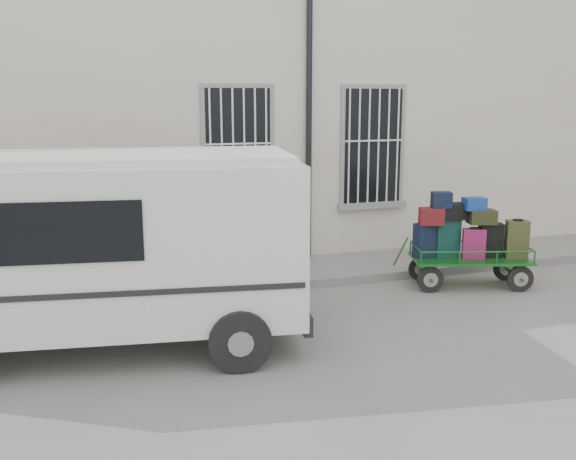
# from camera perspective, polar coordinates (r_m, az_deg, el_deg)

# --- Properties ---
(ground) EXTENTS (80.00, 80.00, 0.00)m
(ground) POSITION_cam_1_polar(r_m,az_deg,el_deg) (9.57, 2.56, -7.73)
(ground) COLOR slate
(ground) RESTS_ON ground
(building) EXTENTS (24.00, 5.15, 6.00)m
(building) POSITION_cam_1_polar(r_m,az_deg,el_deg) (14.29, -5.45, 10.91)
(building) COLOR beige
(building) RESTS_ON ground
(sidewalk) EXTENTS (24.00, 1.70, 0.15)m
(sidewalk) POSITION_cam_1_polar(r_m,az_deg,el_deg) (11.53, -1.39, -3.94)
(sidewalk) COLOR slate
(sidewalk) RESTS_ON ground
(luggage_cart) EXTENTS (2.33, 1.42, 1.63)m
(luggage_cart) POSITION_cam_1_polar(r_m,az_deg,el_deg) (11.29, 15.58, -0.84)
(luggage_cart) COLOR black
(luggage_cart) RESTS_ON ground
(van) EXTENTS (5.24, 2.87, 2.51)m
(van) POSITION_cam_1_polar(r_m,az_deg,el_deg) (8.38, -16.09, -0.77)
(van) COLOR silver
(van) RESTS_ON ground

